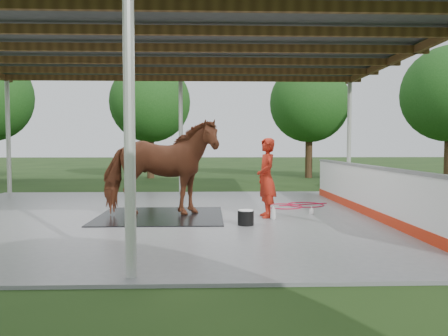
{
  "coord_description": "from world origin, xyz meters",
  "views": [
    {
      "loc": [
        0.96,
        -9.99,
        1.66
      ],
      "look_at": [
        1.28,
        -0.25,
        1.15
      ],
      "focal_mm": 35.0,
      "sensor_mm": 36.0,
      "label": 1
    }
  ],
  "objects_px": {
    "handler": "(266,178)",
    "dasher_board": "(366,191)",
    "horse": "(160,168)",
    "wash_bucket": "(246,217)"
  },
  "relations": [
    {
      "from": "dasher_board",
      "to": "horse",
      "type": "height_order",
      "value": "horse"
    },
    {
      "from": "dasher_board",
      "to": "wash_bucket",
      "type": "bearing_deg",
      "value": -155.95
    },
    {
      "from": "handler",
      "to": "dasher_board",
      "type": "bearing_deg",
      "value": 90.44
    },
    {
      "from": "horse",
      "to": "handler",
      "type": "height_order",
      "value": "horse"
    },
    {
      "from": "dasher_board",
      "to": "wash_bucket",
      "type": "distance_m",
      "value": 3.21
    },
    {
      "from": "dasher_board",
      "to": "handler",
      "type": "distance_m",
      "value": 2.42
    },
    {
      "from": "horse",
      "to": "handler",
      "type": "bearing_deg",
      "value": -99.21
    },
    {
      "from": "horse",
      "to": "handler",
      "type": "distance_m",
      "value": 2.39
    },
    {
      "from": "handler",
      "to": "wash_bucket",
      "type": "height_order",
      "value": "handler"
    },
    {
      "from": "dasher_board",
      "to": "horse",
      "type": "relative_size",
      "value": 3.11
    }
  ]
}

